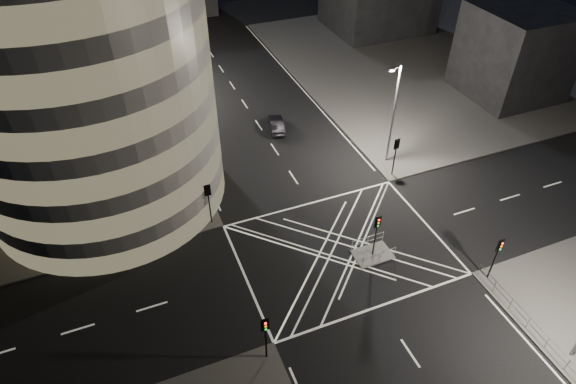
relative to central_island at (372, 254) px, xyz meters
name	(u,v)px	position (x,y,z in m)	size (l,w,h in m)	color
ground	(341,249)	(-2.00, 1.50, -0.07)	(120.00, 120.00, 0.00)	black
sidewalk_far_right	(441,57)	(27.00, 28.50, 0.00)	(42.00, 42.00, 0.15)	#4A4845
central_island	(372,254)	(0.00, 0.00, 0.00)	(3.00, 2.00, 0.15)	slate
office_tower_curved	(8,48)	(-22.74, 20.24, 12.58)	(30.00, 29.00, 27.20)	gray
building_right_near	(515,52)	(28.00, 17.50, 5.08)	(10.00, 10.00, 10.00)	black
tree_a	(179,172)	(-12.50, 10.50, 4.30)	(3.95, 3.95, 6.51)	black
tree_b	(165,133)	(-12.50, 16.50, 4.45)	(4.27, 4.27, 6.84)	black
tree_c	(152,97)	(-12.50, 22.50, 5.04)	(4.59, 4.59, 7.61)	black
tree_d	(144,76)	(-12.50, 28.50, 4.47)	(4.51, 4.51, 7.00)	black
tree_e	(135,55)	(-12.50, 34.50, 4.46)	(3.59, 3.59, 6.46)	black
traffic_signal_fl	(208,197)	(-10.80, 8.30, 2.84)	(0.55, 0.22, 4.00)	black
traffic_signal_nl	(265,331)	(-10.80, -5.30, 2.84)	(0.55, 0.22, 4.00)	black
traffic_signal_fr	(396,150)	(6.80, 8.30, 2.84)	(0.55, 0.22, 4.00)	black
traffic_signal_nr	(497,252)	(6.80, -5.30, 2.84)	(0.55, 0.22, 4.00)	black
traffic_signal_island	(377,229)	(0.00, 0.00, 2.84)	(0.55, 0.22, 4.00)	black
street_lamp_left_near	(182,138)	(-11.44, 13.50, 5.47)	(1.25, 0.25, 10.00)	slate
street_lamp_left_far	(147,55)	(-11.44, 31.50, 5.47)	(1.25, 0.25, 10.00)	slate
street_lamp_right_far	(393,112)	(7.44, 10.50, 5.47)	(1.25, 0.25, 10.00)	slate
railing_near_right	(537,332)	(6.30, -10.65, 0.62)	(0.06, 11.70, 1.10)	slate
railing_island_south	(379,257)	(0.00, -0.90, 0.62)	(2.80, 0.06, 1.10)	slate
railing_island_north	(368,241)	(0.00, 0.90, 0.62)	(2.80, 0.06, 1.10)	slate
sedan	(277,124)	(-0.50, 19.91, 0.59)	(1.40, 4.01, 1.32)	black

